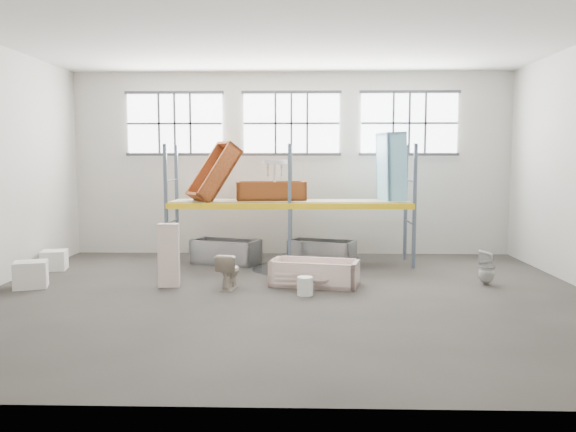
{
  "coord_description": "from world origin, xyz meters",
  "views": [
    {
      "loc": [
        0.33,
        -10.82,
        2.62
      ],
      "look_at": [
        0.0,
        1.5,
        1.4
      ],
      "focal_mm": 35.65,
      "sensor_mm": 36.0,
      "label": 1
    }
  ],
  "objects_px": {
    "bucket": "(305,286)",
    "carton_near": "(31,274)",
    "steel_tub_left": "(226,252)",
    "cistern_tall": "(169,255)",
    "toilet_white": "(486,267)",
    "blue_tub_upright": "(391,168)",
    "bathtub_beige": "(315,273)",
    "steel_tub_right": "(322,252)",
    "toilet_beige": "(229,271)",
    "rust_tub_flat": "(271,191)"
  },
  "relations": [
    {
      "from": "toilet_white",
      "to": "steel_tub_right",
      "type": "xyz_separation_m",
      "value": [
        -3.38,
        2.35,
        -0.07
      ]
    },
    {
      "from": "cistern_tall",
      "to": "bucket",
      "type": "height_order",
      "value": "cistern_tall"
    },
    {
      "from": "bathtub_beige",
      "to": "toilet_beige",
      "type": "bearing_deg",
      "value": -155.85
    },
    {
      "from": "cistern_tall",
      "to": "toilet_beige",
      "type": "bearing_deg",
      "value": -13.77
    },
    {
      "from": "toilet_white",
      "to": "blue_tub_upright",
      "type": "bearing_deg",
      "value": -129.97
    },
    {
      "from": "steel_tub_left",
      "to": "bathtub_beige",
      "type": "bearing_deg",
      "value": -48.03
    },
    {
      "from": "carton_near",
      "to": "rust_tub_flat",
      "type": "bearing_deg",
      "value": 32.86
    },
    {
      "from": "toilet_beige",
      "to": "cistern_tall",
      "type": "height_order",
      "value": "cistern_tall"
    },
    {
      "from": "toilet_beige",
      "to": "steel_tub_right",
      "type": "bearing_deg",
      "value": -116.5
    },
    {
      "from": "toilet_white",
      "to": "toilet_beige",
      "type": "bearing_deg",
      "value": -67.39
    },
    {
      "from": "bathtub_beige",
      "to": "toilet_white",
      "type": "xyz_separation_m",
      "value": [
        3.61,
        0.17,
        0.1
      ]
    },
    {
      "from": "steel_tub_left",
      "to": "carton_near",
      "type": "height_order",
      "value": "steel_tub_left"
    },
    {
      "from": "bucket",
      "to": "bathtub_beige",
      "type": "bearing_deg",
      "value": 77.31
    },
    {
      "from": "cistern_tall",
      "to": "bathtub_beige",
      "type": "bearing_deg",
      "value": -2.31
    },
    {
      "from": "carton_near",
      "to": "toilet_white",
      "type": "bearing_deg",
      "value": 3.36
    },
    {
      "from": "toilet_beige",
      "to": "cistern_tall",
      "type": "xyz_separation_m",
      "value": [
        -1.26,
        0.17,
        0.29
      ]
    },
    {
      "from": "steel_tub_right",
      "to": "steel_tub_left",
      "type": "bearing_deg",
      "value": -177.99
    },
    {
      "from": "steel_tub_right",
      "to": "bathtub_beige",
      "type": "bearing_deg",
      "value": -95.18
    },
    {
      "from": "rust_tub_flat",
      "to": "bucket",
      "type": "xyz_separation_m",
      "value": [
        0.87,
        -3.59,
        -1.64
      ]
    },
    {
      "from": "steel_tub_right",
      "to": "cistern_tall",
      "type": "bearing_deg",
      "value": -140.1
    },
    {
      "from": "bucket",
      "to": "carton_near",
      "type": "distance_m",
      "value": 5.65
    },
    {
      "from": "steel_tub_left",
      "to": "steel_tub_right",
      "type": "height_order",
      "value": "steel_tub_left"
    },
    {
      "from": "toilet_beige",
      "to": "toilet_white",
      "type": "bearing_deg",
      "value": -166.34
    },
    {
      "from": "toilet_white",
      "to": "rust_tub_flat",
      "type": "relative_size",
      "value": 0.42
    },
    {
      "from": "blue_tub_upright",
      "to": "carton_near",
      "type": "relative_size",
      "value": 2.81
    },
    {
      "from": "toilet_beige",
      "to": "steel_tub_left",
      "type": "xyz_separation_m",
      "value": [
        -0.44,
        2.8,
        -0.06
      ]
    },
    {
      "from": "rust_tub_flat",
      "to": "bathtub_beige",
      "type": "bearing_deg",
      "value": -68.29
    },
    {
      "from": "cistern_tall",
      "to": "steel_tub_left",
      "type": "bearing_deg",
      "value": 66.57
    },
    {
      "from": "toilet_beige",
      "to": "blue_tub_upright",
      "type": "relative_size",
      "value": 0.41
    },
    {
      "from": "bathtub_beige",
      "to": "blue_tub_upright",
      "type": "xyz_separation_m",
      "value": [
        1.97,
        2.68,
        2.13
      ]
    },
    {
      "from": "bathtub_beige",
      "to": "steel_tub_left",
      "type": "height_order",
      "value": "steel_tub_left"
    },
    {
      "from": "bathtub_beige",
      "to": "toilet_beige",
      "type": "distance_m",
      "value": 1.79
    },
    {
      "from": "steel_tub_right",
      "to": "bucket",
      "type": "xyz_separation_m",
      "value": [
        -0.43,
        -3.42,
        -0.12
      ]
    },
    {
      "from": "bucket",
      "to": "toilet_beige",
      "type": "bearing_deg",
      "value": 161.08
    },
    {
      "from": "bucket",
      "to": "carton_near",
      "type": "xyz_separation_m",
      "value": [
        -5.63,
        0.51,
        0.09
      ]
    },
    {
      "from": "blue_tub_upright",
      "to": "cistern_tall",
      "type": "bearing_deg",
      "value": -150.01
    },
    {
      "from": "toilet_white",
      "to": "bucket",
      "type": "bearing_deg",
      "value": -57.46
    },
    {
      "from": "toilet_beige",
      "to": "bathtub_beige",
      "type": "bearing_deg",
      "value": -160.23
    },
    {
      "from": "toilet_white",
      "to": "steel_tub_left",
      "type": "relative_size",
      "value": 0.44
    },
    {
      "from": "rust_tub_flat",
      "to": "blue_tub_upright",
      "type": "xyz_separation_m",
      "value": [
        3.04,
        -0.0,
        0.57
      ]
    },
    {
      "from": "toilet_beige",
      "to": "steel_tub_right",
      "type": "distance_m",
      "value": 3.5
    },
    {
      "from": "steel_tub_left",
      "to": "carton_near",
      "type": "xyz_separation_m",
      "value": [
        -3.64,
        -2.82,
        -0.03
      ]
    },
    {
      "from": "toilet_beige",
      "to": "blue_tub_upright",
      "type": "height_order",
      "value": "blue_tub_upright"
    },
    {
      "from": "carton_near",
      "to": "blue_tub_upright",
      "type": "bearing_deg",
      "value": 21.48
    },
    {
      "from": "bathtub_beige",
      "to": "cistern_tall",
      "type": "distance_m",
      "value": 3.05
    },
    {
      "from": "rust_tub_flat",
      "to": "carton_near",
      "type": "relative_size",
      "value": 2.73
    },
    {
      "from": "bathtub_beige",
      "to": "steel_tub_right",
      "type": "bearing_deg",
      "value": 97.16
    },
    {
      "from": "rust_tub_flat",
      "to": "bucket",
      "type": "height_order",
      "value": "rust_tub_flat"
    },
    {
      "from": "cistern_tall",
      "to": "steel_tub_left",
      "type": "relative_size",
      "value": 0.79
    },
    {
      "from": "cistern_tall",
      "to": "bucket",
      "type": "relative_size",
      "value": 3.65
    }
  ]
}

